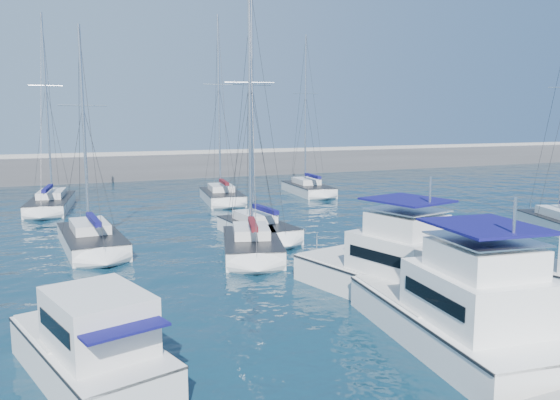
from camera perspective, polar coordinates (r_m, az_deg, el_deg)
name	(u,v)px	position (r m, az deg, el deg)	size (l,w,h in m)	color
ground	(409,290)	(25.13, 13.28, -9.12)	(220.00, 220.00, 0.00)	black
breakwater	(161,170)	(72.75, -12.33, 3.12)	(160.00, 6.00, 4.45)	#424244
motor_yacht_port_outer	(93,350)	(17.00, -19.00, -14.63)	(4.37, 7.15, 3.20)	silver
motor_yacht_port_inner	(464,314)	(19.26, 18.65, -11.25)	(5.02, 9.35, 4.69)	white
motor_yacht_stbd_inner	(390,270)	(23.78, 11.42, -7.22)	(5.19, 8.63, 4.69)	silver
sailboat_mid_a	(91,240)	(33.84, -19.11, -3.96)	(3.43, 8.44, 13.19)	silver
sailboat_mid_b	(252,245)	(30.62, -2.99, -4.69)	(5.05, 7.70, 15.19)	silver
sailboat_mid_c	(257,228)	(35.18, -2.38, -2.96)	(3.38, 7.05, 15.47)	white
sailboat_back_a	(51,203)	(49.84, -22.80, -0.28)	(4.47, 9.80, 16.54)	silver
sailboat_back_b	(222,196)	(50.43, -6.10, 0.45)	(4.31, 8.21, 17.12)	silver
sailboat_back_c	(308,188)	(55.67, 2.91, 1.22)	(3.97, 8.55, 16.21)	silver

